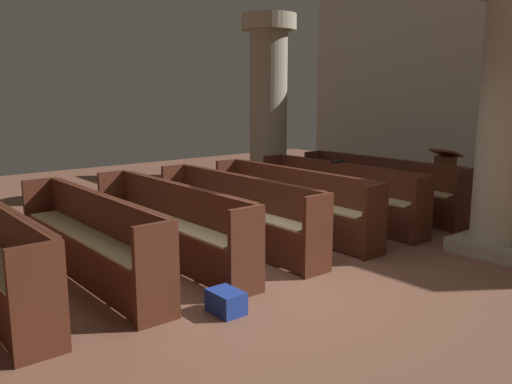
{
  "coord_description": "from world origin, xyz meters",
  "views": [
    {
      "loc": [
        4.55,
        -3.86,
        2.08
      ],
      "look_at": [
        -0.87,
        0.61,
        0.75
      ],
      "focal_mm": 37.53,
      "sensor_mm": 36.0,
      "label": 1
    }
  ],
  "objects_px": {
    "pew_row_3": "(236,209)",
    "pew_row_5": "(89,235)",
    "lectern": "(444,184)",
    "hymn_book": "(338,161)",
    "pillar_aisle_side": "(510,111)",
    "kneeler_box_blue": "(226,302)",
    "pew_row_2": "(291,199)",
    "pew_row_1": "(338,191)",
    "pillar_far_side": "(268,104)",
    "pew_row_0": "(379,184)",
    "pew_row_4": "(170,221)"
  },
  "relations": [
    {
      "from": "pew_row_3",
      "to": "pew_row_5",
      "type": "bearing_deg",
      "value": -90.0
    },
    {
      "from": "lectern",
      "to": "hymn_book",
      "type": "height_order",
      "value": "lectern"
    },
    {
      "from": "pillar_aisle_side",
      "to": "kneeler_box_blue",
      "type": "xyz_separation_m",
      "value": [
        -0.69,
        -3.91,
        -1.72
      ]
    },
    {
      "from": "pew_row_2",
      "to": "pew_row_5",
      "type": "distance_m",
      "value": 3.08
    },
    {
      "from": "pew_row_1",
      "to": "lectern",
      "type": "height_order",
      "value": "lectern"
    },
    {
      "from": "pew_row_5",
      "to": "hymn_book",
      "type": "relative_size",
      "value": 16.03
    },
    {
      "from": "pew_row_5",
      "to": "pillar_far_side",
      "type": "height_order",
      "value": "pillar_far_side"
    },
    {
      "from": "pew_row_2",
      "to": "pew_row_3",
      "type": "relative_size",
      "value": 1.0
    },
    {
      "from": "pew_row_0",
      "to": "pew_row_4",
      "type": "height_order",
      "value": "same"
    },
    {
      "from": "pew_row_1",
      "to": "pew_row_4",
      "type": "relative_size",
      "value": 1.0
    },
    {
      "from": "lectern",
      "to": "kneeler_box_blue",
      "type": "distance_m",
      "value": 5.82
    },
    {
      "from": "pew_row_0",
      "to": "pillar_far_side",
      "type": "distance_m",
      "value": 2.76
    },
    {
      "from": "pillar_far_side",
      "to": "lectern",
      "type": "xyz_separation_m",
      "value": [
        2.92,
        1.6,
        -1.37
      ]
    },
    {
      "from": "pew_row_0",
      "to": "pillar_aisle_side",
      "type": "xyz_separation_m",
      "value": [
        2.43,
        -0.62,
        1.32
      ]
    },
    {
      "from": "pew_row_5",
      "to": "pillar_aisle_side",
      "type": "distance_m",
      "value": 5.29
    },
    {
      "from": "pillar_aisle_side",
      "to": "pew_row_4",
      "type": "bearing_deg",
      "value": -124.91
    },
    {
      "from": "kneeler_box_blue",
      "to": "pillar_far_side",
      "type": "bearing_deg",
      "value": 135.28
    },
    {
      "from": "pew_row_0",
      "to": "pew_row_2",
      "type": "height_order",
      "value": "same"
    },
    {
      "from": "pew_row_0",
      "to": "pillar_aisle_side",
      "type": "bearing_deg",
      "value": -14.39
    },
    {
      "from": "pew_row_3",
      "to": "pew_row_4",
      "type": "bearing_deg",
      "value": -90.0
    },
    {
      "from": "pew_row_3",
      "to": "pillar_far_side",
      "type": "xyz_separation_m",
      "value": [
        -2.38,
        2.63,
        1.32
      ]
    },
    {
      "from": "lectern",
      "to": "kneeler_box_blue",
      "type": "bearing_deg",
      "value": -78.07
    },
    {
      "from": "pew_row_4",
      "to": "lectern",
      "type": "height_order",
      "value": "lectern"
    },
    {
      "from": "pew_row_1",
      "to": "pew_row_3",
      "type": "height_order",
      "value": "same"
    },
    {
      "from": "pew_row_3",
      "to": "kneeler_box_blue",
      "type": "relative_size",
      "value": 8.86
    },
    {
      "from": "pillar_aisle_side",
      "to": "hymn_book",
      "type": "xyz_separation_m",
      "value": [
        -2.64,
        -0.21,
        -0.87
      ]
    },
    {
      "from": "pew_row_1",
      "to": "pew_row_3",
      "type": "bearing_deg",
      "value": -90.0
    },
    {
      "from": "pillar_aisle_side",
      "to": "lectern",
      "type": "xyz_separation_m",
      "value": [
        -1.89,
        1.78,
        -1.37
      ]
    },
    {
      "from": "pew_row_2",
      "to": "hymn_book",
      "type": "height_order",
      "value": "hymn_book"
    },
    {
      "from": "pew_row_4",
      "to": "pillar_aisle_side",
      "type": "height_order",
      "value": "pillar_aisle_side"
    },
    {
      "from": "pew_row_3",
      "to": "pew_row_4",
      "type": "relative_size",
      "value": 1.0
    },
    {
      "from": "pew_row_3",
      "to": "lectern",
      "type": "relative_size",
      "value": 2.92
    },
    {
      "from": "pew_row_5",
      "to": "pew_row_4",
      "type": "bearing_deg",
      "value": 90.0
    },
    {
      "from": "pew_row_4",
      "to": "kneeler_box_blue",
      "type": "xyz_separation_m",
      "value": [
        1.74,
        -0.42,
        -0.4
      ]
    },
    {
      "from": "pew_row_0",
      "to": "pew_row_5",
      "type": "bearing_deg",
      "value": -90.0
    },
    {
      "from": "pew_row_0",
      "to": "pew_row_4",
      "type": "xyz_separation_m",
      "value": [
        0.0,
        -4.11,
        0.0
      ]
    },
    {
      "from": "lectern",
      "to": "kneeler_box_blue",
      "type": "height_order",
      "value": "lectern"
    },
    {
      "from": "pillar_aisle_side",
      "to": "kneeler_box_blue",
      "type": "relative_size",
      "value": 9.86
    },
    {
      "from": "pew_row_1",
      "to": "lectern",
      "type": "relative_size",
      "value": 2.92
    },
    {
      "from": "pew_row_5",
      "to": "lectern",
      "type": "relative_size",
      "value": 2.92
    },
    {
      "from": "pew_row_1",
      "to": "pew_row_4",
      "type": "bearing_deg",
      "value": -90.0
    },
    {
      "from": "pew_row_3",
      "to": "pew_row_5",
      "type": "height_order",
      "value": "same"
    },
    {
      "from": "pew_row_2",
      "to": "pillar_aisle_side",
      "type": "relative_size",
      "value": 0.9
    },
    {
      "from": "pillar_aisle_side",
      "to": "kneeler_box_blue",
      "type": "distance_m",
      "value": 4.32
    },
    {
      "from": "hymn_book",
      "to": "kneeler_box_blue",
      "type": "bearing_deg",
      "value": -62.28
    },
    {
      "from": "pew_row_0",
      "to": "pillar_aisle_side",
      "type": "relative_size",
      "value": 0.9
    },
    {
      "from": "pew_row_5",
      "to": "lectern",
      "type": "distance_m",
      "value": 6.31
    },
    {
      "from": "pew_row_5",
      "to": "kneeler_box_blue",
      "type": "distance_m",
      "value": 1.88
    },
    {
      "from": "pew_row_0",
      "to": "pillar_far_side",
      "type": "xyz_separation_m",
      "value": [
        -2.38,
        -0.45,
        1.32
      ]
    },
    {
      "from": "pew_row_0",
      "to": "pew_row_1",
      "type": "xyz_separation_m",
      "value": [
        0.0,
        -1.03,
        0.0
      ]
    }
  ]
}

